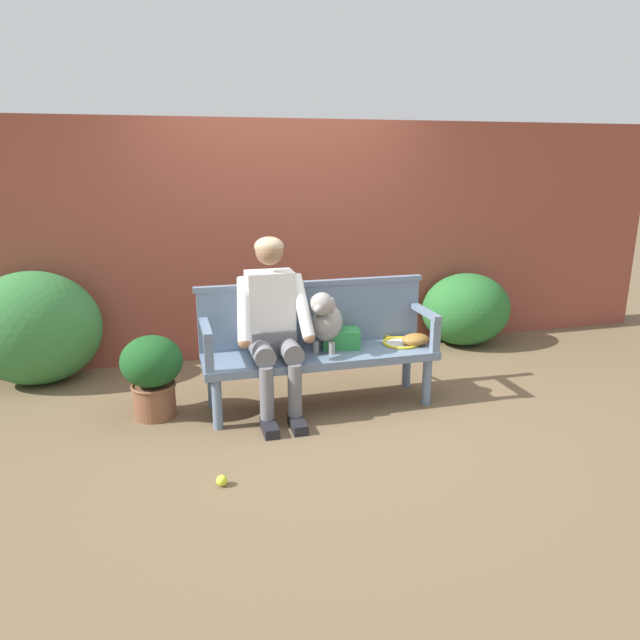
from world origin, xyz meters
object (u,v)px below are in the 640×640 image
at_px(garden_bench, 320,359).
at_px(sports_bag, 341,338).
at_px(person_seated, 273,321).
at_px(tennis_racket, 399,342).
at_px(tennis_ball, 222,481).
at_px(baseball_glove, 416,339).
at_px(potted_plant, 152,371).
at_px(dog_on_bench, 326,320).

bearing_deg(garden_bench, sports_bag, 22.97).
xyz_separation_m(person_seated, tennis_racket, (1.01, 0.07, -0.27)).
bearing_deg(person_seated, tennis_ball, -117.67).
relative_size(baseball_glove, tennis_ball, 3.33).
height_order(person_seated, sports_bag, person_seated).
bearing_deg(person_seated, potted_plant, 170.08).
xyz_separation_m(person_seated, dog_on_bench, (0.41, 0.04, -0.04)).
distance_m(garden_bench, sports_bag, 0.24).
xyz_separation_m(person_seated, potted_plant, (-0.86, 0.15, -0.35)).
bearing_deg(tennis_ball, dog_on_bench, 47.23).
bearing_deg(baseball_glove, dog_on_bench, 167.63).
height_order(tennis_racket, potted_plant, potted_plant).
distance_m(baseball_glove, potted_plant, 1.99).
xyz_separation_m(dog_on_bench, tennis_ball, (-0.90, -0.97, -0.64)).
distance_m(person_seated, dog_on_bench, 0.41).
bearing_deg(garden_bench, tennis_racket, 4.61).
bearing_deg(garden_bench, dog_on_bench, 25.42).
distance_m(garden_bench, baseball_glove, 0.77).
relative_size(garden_bench, dog_on_bench, 3.69).
bearing_deg(tennis_ball, baseball_glove, 29.76).
bearing_deg(person_seated, baseball_glove, -0.83).
height_order(person_seated, tennis_ball, person_seated).
distance_m(garden_bench, person_seated, 0.49).
bearing_deg(baseball_glove, person_seated, 171.05).
xyz_separation_m(tennis_racket, potted_plant, (-1.88, 0.09, -0.09)).
bearing_deg(baseball_glove, potted_plant, 167.07).
relative_size(sports_bag, potted_plant, 0.46).
bearing_deg(dog_on_bench, baseball_glove, -4.25).
bearing_deg(garden_bench, person_seated, -178.05).
distance_m(tennis_racket, baseball_glove, 0.14).
relative_size(person_seated, potted_plant, 2.13).
height_order(garden_bench, baseball_glove, baseball_glove).
height_order(dog_on_bench, baseball_glove, dog_on_bench).
height_order(baseball_glove, sports_bag, sports_bag).
relative_size(garden_bench, potted_plant, 2.86).
distance_m(dog_on_bench, potted_plant, 1.32).
bearing_deg(person_seated, sports_bag, 9.51).
height_order(dog_on_bench, tennis_racket, dog_on_bench).
height_order(baseball_glove, potted_plant, potted_plant).
bearing_deg(tennis_racket, potted_plant, 177.39).
bearing_deg(person_seated, dog_on_bench, 5.11).
distance_m(tennis_racket, sports_bag, 0.48).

